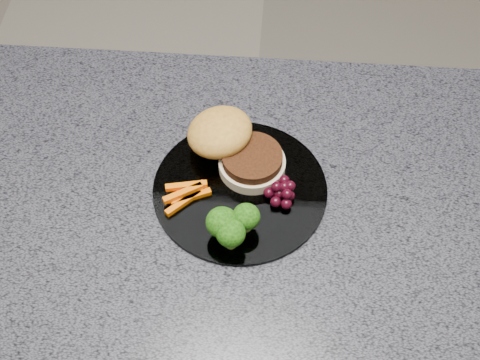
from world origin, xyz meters
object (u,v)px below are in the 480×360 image
Objects in this scene: plate at (240,189)px; island_cabinet at (229,327)px; grape_bunch at (282,191)px; burger at (231,145)px.

island_cabinet is at bearing -146.37° from plate.
grape_bunch is (0.06, -0.01, 0.02)m from plate.
grape_bunch is at bearing -9.57° from plate.
island_cabinet is 0.51m from burger.
plate is 0.07m from grape_bunch.
island_cabinet is at bearing -72.96° from burger.
island_cabinet is at bearing -177.46° from grape_bunch.
burger reaches higher than plate.
grape_bunch reaches higher than island_cabinet.
plate is (0.02, 0.01, 0.47)m from island_cabinet.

